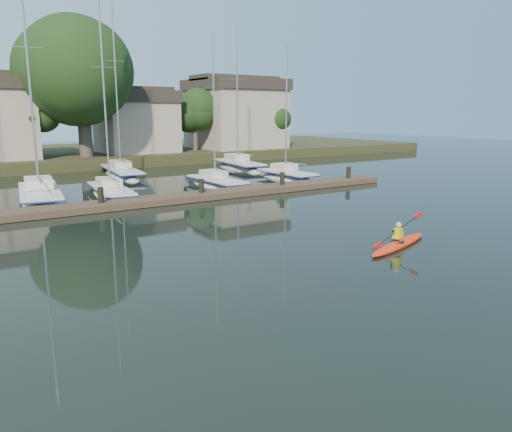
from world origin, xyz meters
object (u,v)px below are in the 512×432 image
sailboat_4 (287,181)px  sailboat_6 (122,178)px  kayak (399,243)px  dock (154,200)px  sailboat_7 (239,171)px  sailboat_3 (216,189)px  sailboat_1 (41,204)px  sailboat_2 (111,199)px

sailboat_4 → sailboat_6: (-10.01, 9.14, 0.00)m
kayak → sailboat_6: sailboat_6 is taller
dock → sailboat_6: bearing=78.6°
sailboat_6 → sailboat_7: bearing=1.4°
sailboat_3 → dock: bearing=-146.8°
sailboat_1 → sailboat_2: bearing=-2.1°
sailboat_4 → sailboat_1: bearing=178.6°
sailboat_1 → sailboat_4: bearing=7.0°
dock → sailboat_4: 13.49m
sailboat_3 → sailboat_6: size_ratio=0.75×
kayak → sailboat_3: size_ratio=0.38×
dock → sailboat_4: sailboat_4 is taller
sailboat_2 → sailboat_4: 13.94m
kayak → sailboat_4: size_ratio=0.38×
sailboat_1 → kayak: bearing=-55.0°
sailboat_2 → sailboat_4: sailboat_2 is taller
sailboat_2 → sailboat_3: 7.47m
sailboat_3 → sailboat_7: (7.10, 8.51, -0.03)m
kayak → sailboat_4: bearing=49.0°
sailboat_4 → dock: bearing=-161.2°
sailboat_4 → sailboat_7: 8.17m
sailboat_3 → sailboat_4: size_ratio=1.02×
kayak → sailboat_3: 18.05m
dock → kayak: bearing=-72.7°
dock → sailboat_4: (12.74, 4.42, -0.39)m
dock → sailboat_1: 7.04m
dock → sailboat_2: 4.23m
sailboat_3 → sailboat_1: bearing=176.8°
sailboat_4 → sailboat_7: (0.63, 8.14, -0.02)m
sailboat_3 → sailboat_7: 11.08m
dock → sailboat_1: sailboat_1 is taller
sailboat_2 → sailboat_1: bearing=176.3°
sailboat_7 → sailboat_4: bearing=-87.7°
sailboat_4 → kayak: bearing=-115.1°
sailboat_7 → sailboat_1: bearing=-150.4°
sailboat_1 → sailboat_6: bearing=56.1°
sailboat_2 → sailboat_4: size_ratio=1.17×
sailboat_3 → sailboat_7: size_ratio=0.84×
sailboat_1 → sailboat_6: 11.83m
sailboat_2 → sailboat_7: sailboat_7 is taller
sailboat_2 → dock: bearing=-67.0°
kayak → sailboat_1: 20.92m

